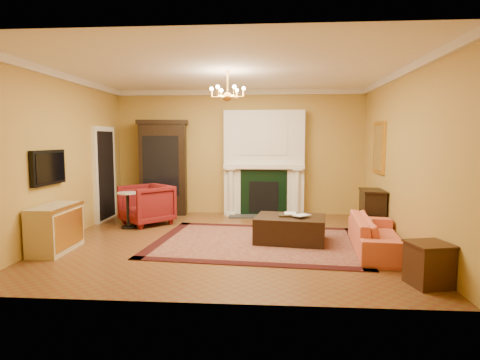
# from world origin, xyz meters

# --- Properties ---
(floor) EXTENTS (6.00, 5.50, 0.02)m
(floor) POSITION_xyz_m (0.00, 0.00, -0.01)
(floor) COLOR brown
(floor) RESTS_ON ground
(ceiling) EXTENTS (6.00, 5.50, 0.02)m
(ceiling) POSITION_xyz_m (0.00, 0.00, 3.01)
(ceiling) COLOR white
(ceiling) RESTS_ON wall_back
(wall_back) EXTENTS (6.00, 0.02, 3.00)m
(wall_back) POSITION_xyz_m (0.00, 2.76, 1.50)
(wall_back) COLOR #BB8B43
(wall_back) RESTS_ON floor
(wall_front) EXTENTS (6.00, 0.02, 3.00)m
(wall_front) POSITION_xyz_m (0.00, -2.76, 1.50)
(wall_front) COLOR #BB8B43
(wall_front) RESTS_ON floor
(wall_left) EXTENTS (0.02, 5.50, 3.00)m
(wall_left) POSITION_xyz_m (-3.01, 0.00, 1.50)
(wall_left) COLOR #BB8B43
(wall_left) RESTS_ON floor
(wall_right) EXTENTS (0.02, 5.50, 3.00)m
(wall_right) POSITION_xyz_m (3.01, 0.00, 1.50)
(wall_right) COLOR #BB8B43
(wall_right) RESTS_ON floor
(fireplace) EXTENTS (1.90, 0.70, 2.50)m
(fireplace) POSITION_xyz_m (0.60, 2.57, 1.19)
(fireplace) COLOR silver
(fireplace) RESTS_ON wall_back
(crown_molding) EXTENTS (6.00, 5.50, 0.12)m
(crown_molding) POSITION_xyz_m (0.00, 0.96, 2.94)
(crown_molding) COLOR silver
(crown_molding) RESTS_ON ceiling
(doorway) EXTENTS (0.08, 1.05, 2.10)m
(doorway) POSITION_xyz_m (-2.95, 1.70, 1.05)
(doorway) COLOR silver
(doorway) RESTS_ON wall_left
(tv_panel) EXTENTS (0.09, 0.95, 0.58)m
(tv_panel) POSITION_xyz_m (-2.95, -0.60, 1.35)
(tv_panel) COLOR black
(tv_panel) RESTS_ON wall_left
(gilt_mirror) EXTENTS (0.06, 0.76, 1.05)m
(gilt_mirror) POSITION_xyz_m (2.97, 1.40, 1.65)
(gilt_mirror) COLOR gold
(gilt_mirror) RESTS_ON wall_right
(chandelier) EXTENTS (0.63, 0.55, 0.53)m
(chandelier) POSITION_xyz_m (-0.00, 0.00, 2.61)
(chandelier) COLOR gold
(chandelier) RESTS_ON ceiling
(oriental_rug) EXTENTS (3.86, 3.03, 0.01)m
(oriental_rug) POSITION_xyz_m (0.54, -0.06, 0.01)
(oriental_rug) COLOR #490F19
(oriental_rug) RESTS_ON floor
(china_cabinet) EXTENTS (1.14, 0.62, 2.17)m
(china_cabinet) POSITION_xyz_m (-1.82, 2.49, 1.09)
(china_cabinet) COLOR black
(china_cabinet) RESTS_ON floor
(wingback_armchair) EXTENTS (1.25, 1.25, 0.94)m
(wingback_armchair) POSITION_xyz_m (-1.89, 1.29, 0.47)
(wingback_armchair) COLOR maroon
(wingback_armchair) RESTS_ON floor
(pedestal_table) EXTENTS (0.42, 0.42, 0.74)m
(pedestal_table) POSITION_xyz_m (-2.16, 0.90, 0.43)
(pedestal_table) COLOR black
(pedestal_table) RESTS_ON floor
(commode) EXTENTS (0.50, 1.02, 0.75)m
(commode) POSITION_xyz_m (-2.73, -0.86, 0.38)
(commode) COLOR beige
(commode) RESTS_ON floor
(coral_sofa) EXTENTS (0.75, 1.98, 0.76)m
(coral_sofa) POSITION_xyz_m (2.50, -0.50, 0.38)
(coral_sofa) COLOR #D05942
(coral_sofa) RESTS_ON floor
(end_table) EXTENTS (0.54, 0.54, 0.52)m
(end_table) POSITION_xyz_m (2.72, -2.01, 0.26)
(end_table) COLOR #351A0E
(end_table) RESTS_ON floor
(console_table) EXTENTS (0.45, 0.74, 0.79)m
(console_table) POSITION_xyz_m (2.78, 1.04, 0.40)
(console_table) COLOR black
(console_table) RESTS_ON floor
(leather_ottoman) EXTENTS (1.32, 1.04, 0.45)m
(leather_ottoman) POSITION_xyz_m (1.11, 0.01, 0.24)
(leather_ottoman) COLOR black
(leather_ottoman) RESTS_ON oriental_rug
(ottoman_tray) EXTENTS (0.44, 0.35, 0.03)m
(ottoman_tray) POSITION_xyz_m (1.10, 0.08, 0.48)
(ottoman_tray) COLOR black
(ottoman_tray) RESTS_ON leather_ottoman
(book_a) EXTENTS (0.21, 0.04, 0.28)m
(book_a) POSITION_xyz_m (1.00, 0.05, 0.63)
(book_a) COLOR gray
(book_a) RESTS_ON ottoman_tray
(book_b) EXTENTS (0.16, 0.16, 0.28)m
(book_b) POSITION_xyz_m (1.22, -0.01, 0.63)
(book_b) COLOR gray
(book_b) RESTS_ON ottoman_tray
(topiary_left) EXTENTS (0.17, 0.17, 0.45)m
(topiary_left) POSITION_xyz_m (0.06, 2.53, 1.48)
(topiary_left) COLOR gray
(topiary_left) RESTS_ON fireplace
(topiary_right) EXTENTS (0.15, 0.15, 0.39)m
(topiary_right) POSITION_xyz_m (1.38, 2.53, 1.44)
(topiary_right) COLOR gray
(topiary_right) RESTS_ON fireplace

